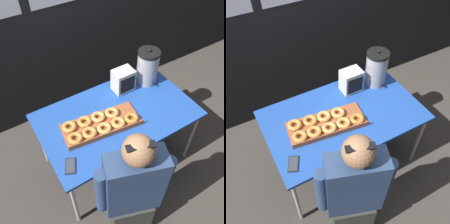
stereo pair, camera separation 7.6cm
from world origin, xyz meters
TOP-DOWN VIEW (x-y plane):
  - ground_plane at (0.00, 0.00)m, footprint 12.00×12.00m
  - folding_table at (0.00, 0.00)m, footprint 1.37×0.83m
  - donut_box at (-0.20, -0.04)m, footprint 0.69×0.36m
  - coffee_urn at (0.48, 0.22)m, footprint 0.21×0.24m
  - cell_phone at (-0.57, -0.25)m, footprint 0.13×0.15m
  - space_heater at (0.22, 0.24)m, footprint 0.19×0.15m
  - person_seated at (-0.27, -0.63)m, footprint 0.52×0.31m

SIDE VIEW (x-z plane):
  - ground_plane at x=0.00m, z-range 0.00..0.00m
  - person_seated at x=-0.27m, z-range -0.03..1.24m
  - folding_table at x=0.00m, z-range 0.32..1.03m
  - cell_phone at x=-0.57m, z-range 0.72..0.73m
  - donut_box at x=-0.20m, z-range 0.71..0.77m
  - space_heater at x=0.22m, z-range 0.72..0.94m
  - coffee_urn at x=0.48m, z-range 0.70..1.08m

